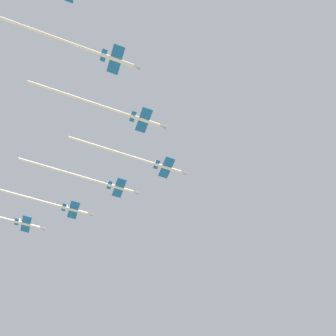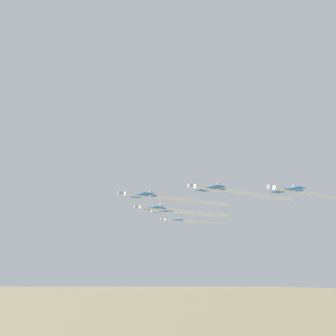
{
  "view_description": "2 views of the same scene",
  "coord_description": "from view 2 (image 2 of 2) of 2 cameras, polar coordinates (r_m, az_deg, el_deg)",
  "views": [
    {
      "loc": [
        40.17,
        -41.88,
        2.01
      ],
      "look_at": [
        -1.28,
        15.91,
        115.09
      ],
      "focal_mm": 36.33,
      "sensor_mm": 36.0,
      "label": 1
    },
    {
      "loc": [
        -48.85,
        110.24,
        96.67
      ],
      "look_at": [
        -16.74,
        29.94,
        119.23
      ],
      "focal_mm": 35.21,
      "sensor_mm": 36.0,
      "label": 2
    }
  ],
  "objects": [
    {
      "name": "jet_port_inner",
      "position": [
        109.89,
        11.44,
        -4.05
      ],
      "size": [
        28.54,
        41.3,
        2.8
      ],
      "rotation": [
        0.0,
        0.0,
        5.69
      ],
      "color": "white"
    },
    {
      "name": "jet_lead",
      "position": [
        112.6,
        -0.26,
        -5.2
      ],
      "size": [
        27.42,
        39.64,
        2.8
      ],
      "rotation": [
        0.0,
        0.0,
        5.69
      ],
      "color": "white"
    },
    {
      "name": "jet_port_outer",
      "position": [
        111.24,
        23.25,
        -4.06
      ],
      "size": [
        28.7,
        41.53,
        2.8
      ],
      "rotation": [
        0.0,
        0.0,
        5.69
      ],
      "color": "white"
    },
    {
      "name": "jet_starboard_inner",
      "position": [
        134.83,
        1.33,
        -7.27
      ],
      "size": [
        28.64,
        41.44,
        2.8
      ],
      "rotation": [
        0.0,
        0.0,
        5.69
      ],
      "color": "white"
    },
    {
      "name": "jet_starboard_outer",
      "position": [
        157.6,
        2.48,
        -7.78
      ],
      "size": [
        29.33,
        42.46,
        2.8
      ],
      "rotation": [
        0.0,
        0.0,
        5.69
      ],
      "color": "white"
    },
    {
      "name": "jet_port_trail",
      "position": [
        180.31,
        3.45,
        -9.14
      ],
      "size": [
        26.25,
        37.93,
        2.8
      ],
      "rotation": [
        0.0,
        0.0,
        5.69
      ],
      "color": "white"
    }
  ]
}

